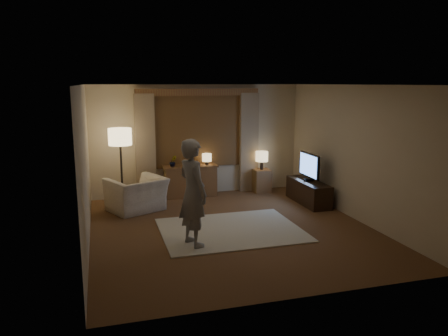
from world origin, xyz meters
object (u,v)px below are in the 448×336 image
object	(u,v)px
sideboard	(190,182)
tv_stand	(308,192)
person	(193,193)
side_table	(261,181)
armchair	(137,195)

from	to	relation	value
sideboard	tv_stand	world-z (taller)	sideboard
sideboard	person	size ratio (longest dim) A/B	0.68
sideboard	side_table	size ratio (longest dim) A/B	2.14
sideboard	person	distance (m)	3.23
sideboard	armchair	world-z (taller)	same
armchair	tv_stand	bearing A→B (deg)	147.72
tv_stand	person	bearing A→B (deg)	-148.64
sideboard	armchair	size ratio (longest dim) A/B	1.12
side_table	tv_stand	world-z (taller)	side_table
person	tv_stand	bearing A→B (deg)	-77.77
side_table	person	size ratio (longest dim) A/B	0.32
armchair	side_table	bearing A→B (deg)	169.22
armchair	person	bearing A→B (deg)	81.99
armchair	side_table	size ratio (longest dim) A/B	1.92
armchair	side_table	world-z (taller)	armchair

